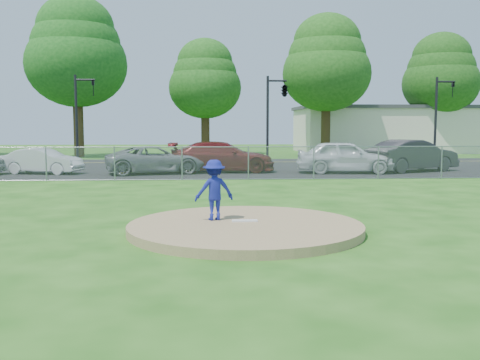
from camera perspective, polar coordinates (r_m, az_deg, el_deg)
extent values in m
plane|color=#1D5111|center=(22.25, -1.27, -0.50)|extent=(120.00, 120.00, 0.00)
cylinder|color=#90774F|center=(12.35, 0.58, -5.09)|extent=(5.40, 5.40, 0.20)
cube|color=white|center=(12.53, 0.51, -4.38)|extent=(0.60, 0.15, 0.04)
cube|color=gray|center=(24.18, -1.46, 1.78)|extent=(40.00, 0.06, 1.50)
cube|color=black|center=(28.72, -1.79, 0.91)|extent=(50.00, 8.00, 0.01)
cube|color=black|center=(36.19, -2.15, 1.91)|extent=(60.00, 7.00, 0.01)
cube|color=beige|center=(52.87, 15.13, 5.09)|extent=(16.00, 9.00, 4.00)
cube|color=#3F3F42|center=(52.90, 15.19, 7.42)|extent=(16.40, 9.40, 0.30)
cylinder|color=#3D2916|center=(44.28, -16.84, 5.54)|extent=(0.78, 0.78, 4.90)
ellipsoid|color=#155216|center=(44.54, -17.03, 11.72)|extent=(7.84, 7.84, 6.66)
ellipsoid|color=#155216|center=(44.71, -17.08, 13.47)|extent=(6.90, 6.90, 5.86)
ellipsoid|color=#155216|center=(44.92, -17.13, 15.20)|extent=(5.96, 5.96, 5.06)
cylinder|color=#3A2415|center=(46.11, -3.71, 5.11)|extent=(0.72, 0.72, 3.85)
ellipsoid|color=#195115|center=(46.22, -3.74, 9.80)|extent=(6.16, 6.16, 5.24)
ellipsoid|color=#195115|center=(46.31, -3.75, 11.13)|extent=(5.42, 5.42, 4.61)
ellipsoid|color=#195115|center=(46.42, -3.76, 12.45)|extent=(4.68, 4.68, 3.98)
cylinder|color=#352513|center=(45.19, 9.12, 5.49)|extent=(0.76, 0.76, 4.55)
ellipsoid|color=#1A4F15|center=(45.40, 9.21, 11.12)|extent=(7.28, 7.28, 6.19)
ellipsoid|color=#1A4F15|center=(45.54, 9.24, 12.72)|extent=(6.41, 6.41, 5.45)
ellipsoid|color=#1A4F15|center=(45.71, 9.26, 14.30)|extent=(5.53, 5.53, 4.70)
cylinder|color=#372014|center=(51.52, 20.44, 5.03)|extent=(0.74, 0.74, 4.20)
ellipsoid|color=#174512|center=(51.66, 20.60, 9.59)|extent=(6.72, 6.72, 5.71)
ellipsoid|color=#174512|center=(51.76, 20.65, 10.89)|extent=(5.91, 5.91, 5.03)
ellipsoid|color=#174512|center=(51.89, 20.70, 12.18)|extent=(5.11, 5.11, 4.34)
cylinder|color=black|center=(35.06, -17.04, 6.11)|extent=(0.16, 0.16, 5.60)
cylinder|color=black|center=(35.04, -16.20, 10.23)|extent=(1.20, 0.12, 0.12)
imported|color=black|center=(34.90, -15.39, 9.45)|extent=(0.16, 0.20, 1.00)
cylinder|color=black|center=(34.32, 2.96, 6.37)|extent=(0.16, 0.16, 5.60)
cylinder|color=black|center=(34.52, 3.98, 10.51)|extent=(1.20, 0.12, 0.12)
imported|color=black|center=(34.54, 4.78, 9.67)|extent=(0.53, 2.48, 1.00)
cylinder|color=black|center=(37.21, 20.13, 5.98)|extent=(0.16, 0.16, 5.60)
cylinder|color=black|center=(37.56, 21.12, 9.76)|extent=(1.20, 0.12, 0.12)
imported|color=black|center=(37.72, 21.76, 8.95)|extent=(0.16, 0.20, 1.00)
imported|color=navy|center=(12.68, -2.77, -1.07)|extent=(1.03, 0.74, 1.44)
cone|color=#D5660B|center=(27.85, -12.40, 1.43)|extent=(0.39, 0.39, 0.76)
imported|color=white|center=(29.08, -20.28, 1.92)|extent=(4.18, 2.27, 1.31)
imported|color=gray|center=(27.69, -8.98, 2.14)|extent=(5.49, 3.49, 1.41)
imported|color=maroon|center=(28.29, -1.94, 2.49)|extent=(5.61, 2.41, 1.61)
imported|color=silver|center=(28.24, 11.12, 2.47)|extent=(5.18, 2.52, 1.70)
imported|color=#2A2A2D|center=(30.07, 17.90, 2.49)|extent=(5.46, 3.72, 1.70)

